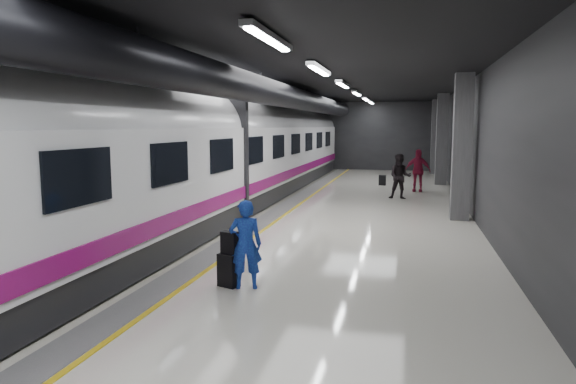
# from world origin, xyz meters

# --- Properties ---
(ground) EXTENTS (40.00, 40.00, 0.00)m
(ground) POSITION_xyz_m (0.00, 0.00, 0.00)
(ground) COLOR silver
(ground) RESTS_ON ground
(platform_hall) EXTENTS (10.02, 40.02, 4.51)m
(platform_hall) POSITION_xyz_m (-0.29, 0.96, 3.54)
(platform_hall) COLOR black
(platform_hall) RESTS_ON ground
(train) EXTENTS (3.05, 38.00, 4.05)m
(train) POSITION_xyz_m (-3.25, -0.00, 2.07)
(train) COLOR black
(train) RESTS_ON ground
(traveler_main) EXTENTS (0.68, 0.54, 1.61)m
(traveler_main) POSITION_xyz_m (0.17, -6.10, 0.81)
(traveler_main) COLOR #1753B3
(traveler_main) RESTS_ON ground
(suitcase_main) EXTENTS (0.43, 0.35, 0.60)m
(suitcase_main) POSITION_xyz_m (-0.17, -6.07, 0.30)
(suitcase_main) COLOR black
(suitcase_main) RESTS_ON ground
(shoulder_bag) EXTENTS (0.35, 0.25, 0.41)m
(shoulder_bag) POSITION_xyz_m (-0.14, -6.06, 0.81)
(shoulder_bag) COLOR black
(shoulder_bag) RESTS_ON suitcase_main
(traveler_far_a) EXTENTS (0.90, 0.71, 1.81)m
(traveler_far_a) POSITION_xyz_m (2.66, 6.19, 0.91)
(traveler_far_a) COLOR black
(traveler_far_a) RESTS_ON ground
(traveler_far_b) EXTENTS (1.14, 0.55, 1.89)m
(traveler_far_b) POSITION_xyz_m (3.38, 8.84, 0.94)
(traveler_far_b) COLOR maroon
(traveler_far_b) RESTS_ON ground
(suitcase_far) EXTENTS (0.35, 0.24, 0.50)m
(suitcase_far) POSITION_xyz_m (1.74, 10.95, 0.25)
(suitcase_far) COLOR black
(suitcase_far) RESTS_ON ground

